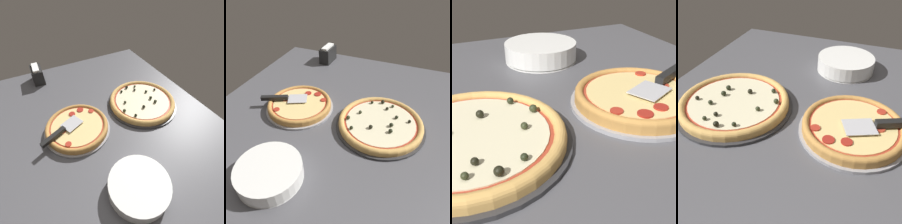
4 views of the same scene
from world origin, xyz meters
The scene contains 7 objects.
ground_plane centered at (0.00, 0.00, -1.80)cm, with size 139.77×116.17×3.60cm, color #4C4C51.
pizza_pan_front centered at (-2.18, -15.22, 0.50)cm, with size 33.53×33.53×1.00cm, color #939399.
pizza_front centered at (-2.19, -15.22, 2.65)cm, with size 31.52×31.52×3.19cm.
pizza_pan_back centered at (-3.64, 25.77, 0.50)cm, with size 40.51×40.51×1.00cm, color #2D2D30.
pizza_back centered at (-3.65, 25.76, 2.34)cm, with size 38.08×38.08×3.81cm.
serving_spatula centered at (-0.20, -25.21, 4.99)cm, with size 13.84×22.74×2.00cm.
plate_stack centered at (37.91, -4.59, 3.15)cm, with size 23.83×23.83×6.30cm.
Camera 4 is at (-66.43, -19.37, 54.36)cm, focal length 42.00 mm.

